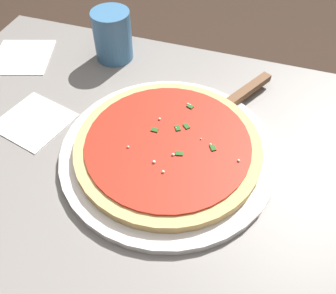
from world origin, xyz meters
The scene contains 7 objects.
restaurant_table centered at (0.00, 0.00, 0.62)m, with size 1.13×0.68×0.77m.
serving_plate centered at (0.06, -0.02, 0.78)m, with size 0.36×0.36×0.01m, color white.
pizza centered at (0.06, -0.02, 0.79)m, with size 0.31×0.31×0.02m.
pizza_server centered at (-0.02, -0.17, 0.79)m, with size 0.14×0.21×0.01m.
cup_tall_drink centered at (0.26, -0.25, 0.82)m, with size 0.08×0.08×0.11m, color teal.
napkin_folded_right centered at (0.32, -0.02, 0.77)m, with size 0.12×0.11×0.00m, color white.
napkin_loose_left centered at (0.46, -0.19, 0.77)m, with size 0.12×0.13×0.00m, color white.
Camera 1 is at (-0.06, 0.36, 1.24)m, focal length 38.56 mm.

